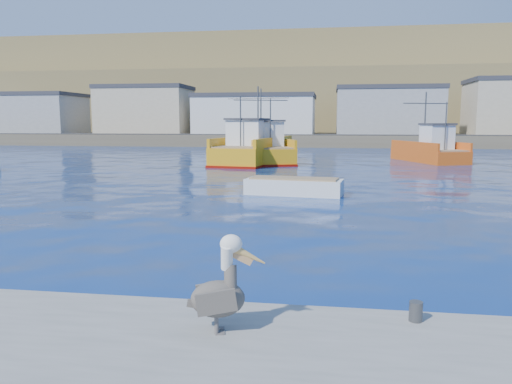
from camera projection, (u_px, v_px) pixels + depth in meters
ground at (252, 275)px, 11.26m from camera, size 260.00×260.00×0.00m
dock_bollards at (256, 303)px, 7.75m from camera, size 36.20×0.20×0.30m
far_shore at (325, 98)px, 116.95m from camera, size 200.00×81.00×24.00m
trawler_yellow_a at (264, 150)px, 43.16m from camera, size 6.71×11.12×6.42m
trawler_yellow_b at (253, 150)px, 42.10m from camera, size 5.79×12.05×6.55m
boat_orange at (430, 150)px, 43.32m from camera, size 5.66×8.75×6.07m
skiff_mid at (294, 188)px, 23.78m from camera, size 4.74×2.21×0.99m
pelican at (221, 291)px, 6.97m from camera, size 1.13×0.62×1.40m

